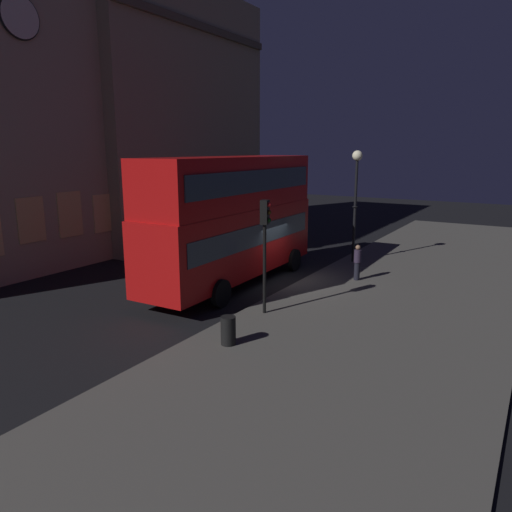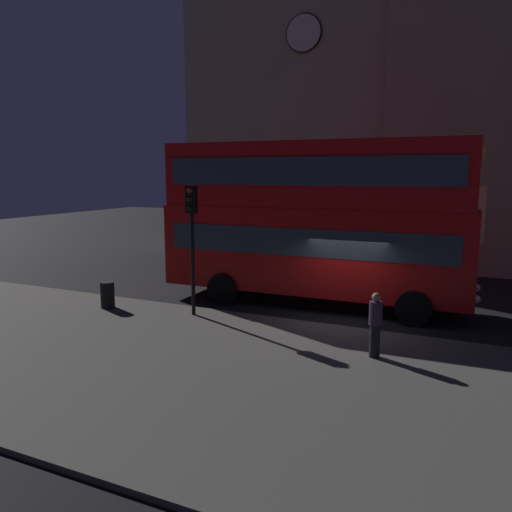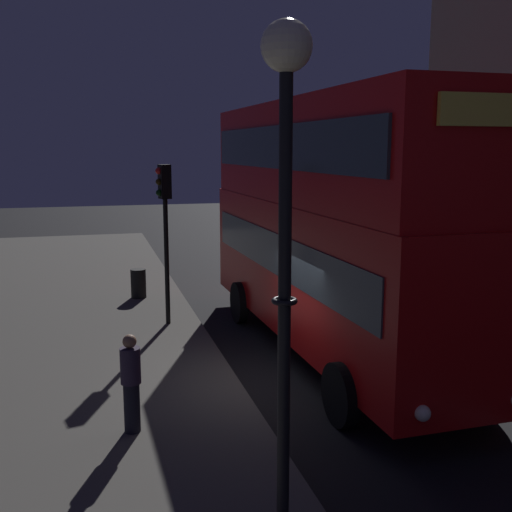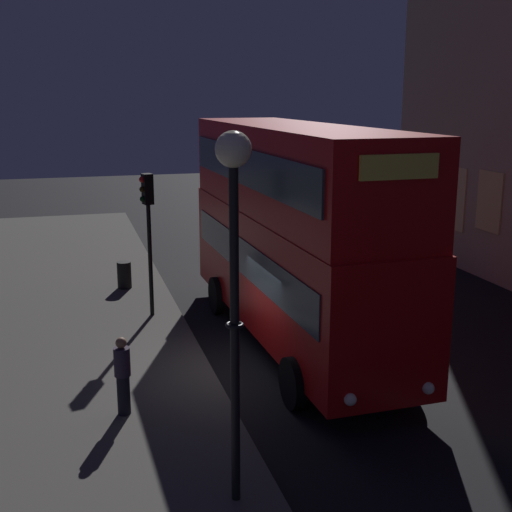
{
  "view_description": "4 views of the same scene",
  "coord_description": "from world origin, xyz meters",
  "px_view_note": "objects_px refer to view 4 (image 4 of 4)",
  "views": [
    {
      "loc": [
        -18.63,
        -9.78,
        5.92
      ],
      "look_at": [
        -2.85,
        -0.21,
        1.78
      ],
      "focal_mm": 33.51,
      "sensor_mm": 36.0,
      "label": 1
    },
    {
      "loc": [
        3.99,
        -14.81,
        4.6
      ],
      "look_at": [
        -3.46,
        1.2,
        1.67
      ],
      "focal_mm": 35.52,
      "sensor_mm": 36.0,
      "label": 2
    },
    {
      "loc": [
        11.02,
        -3.36,
        4.61
      ],
      "look_at": [
        -2.72,
        0.41,
        2.1
      ],
      "focal_mm": 42.95,
      "sensor_mm": 36.0,
      "label": 3
    },
    {
      "loc": [
        14.16,
        -3.69,
        6.35
      ],
      "look_at": [
        -2.31,
        1.03,
        2.19
      ],
      "focal_mm": 47.01,
      "sensor_mm": 36.0,
      "label": 4
    }
  ],
  "objects_px": {
    "double_decker_bus": "(293,224)",
    "pedestrian": "(123,375)",
    "street_lamp": "(234,235)",
    "traffic_light_near_kerb": "(148,215)",
    "litter_bin": "(124,275)"
  },
  "relations": [
    {
      "from": "street_lamp",
      "to": "litter_bin",
      "type": "height_order",
      "value": "street_lamp"
    },
    {
      "from": "traffic_light_near_kerb",
      "to": "street_lamp",
      "type": "distance_m",
      "value": 9.52
    },
    {
      "from": "double_decker_bus",
      "to": "litter_bin",
      "type": "distance_m",
      "value": 7.48
    },
    {
      "from": "double_decker_bus",
      "to": "street_lamp",
      "type": "relative_size",
      "value": 1.87
    },
    {
      "from": "traffic_light_near_kerb",
      "to": "street_lamp",
      "type": "bearing_deg",
      "value": -11.42
    },
    {
      "from": "traffic_light_near_kerb",
      "to": "litter_bin",
      "type": "height_order",
      "value": "traffic_light_near_kerb"
    },
    {
      "from": "street_lamp",
      "to": "pedestrian",
      "type": "relative_size",
      "value": 3.55
    },
    {
      "from": "pedestrian",
      "to": "litter_bin",
      "type": "distance_m",
      "value": 9.11
    },
    {
      "from": "double_decker_bus",
      "to": "pedestrian",
      "type": "height_order",
      "value": "double_decker_bus"
    },
    {
      "from": "pedestrian",
      "to": "litter_bin",
      "type": "xyz_separation_m",
      "value": [
        -9.06,
        0.83,
        -0.4
      ]
    },
    {
      "from": "traffic_light_near_kerb",
      "to": "litter_bin",
      "type": "distance_m",
      "value": 3.97
    },
    {
      "from": "traffic_light_near_kerb",
      "to": "pedestrian",
      "type": "distance_m",
      "value": 6.51
    },
    {
      "from": "litter_bin",
      "to": "traffic_light_near_kerb",
      "type": "bearing_deg",
      "value": 9.16
    },
    {
      "from": "traffic_light_near_kerb",
      "to": "litter_bin",
      "type": "bearing_deg",
      "value": 177.08
    },
    {
      "from": "pedestrian",
      "to": "litter_bin",
      "type": "bearing_deg",
      "value": -72.73
    }
  ]
}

